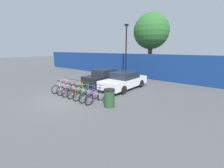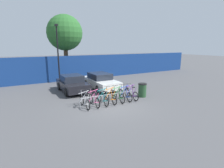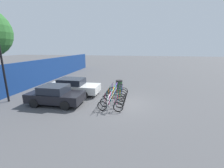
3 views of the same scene
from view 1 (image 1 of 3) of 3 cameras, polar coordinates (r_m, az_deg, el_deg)
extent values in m
plane|color=#4C4C4F|center=(10.39, -15.97, -5.31)|extent=(120.00, 120.00, 0.00)
cube|color=navy|center=(17.22, 10.65, 6.73)|extent=(36.00, 0.16, 2.69)
cylinder|color=gray|center=(10.50, -12.65, -1.81)|extent=(4.07, 0.04, 0.04)
cylinder|color=gray|center=(12.19, -18.53, -1.44)|extent=(0.04, 0.04, 0.55)
cylinder|color=gray|center=(9.12, -4.56, -5.61)|extent=(0.04, 0.04, 0.55)
torus|color=black|center=(11.63, -20.68, -2.01)|extent=(0.06, 0.66, 0.66)
torus|color=black|center=(12.17, -16.43, -1.05)|extent=(0.06, 0.66, 0.66)
cylinder|color=#B7B7BC|center=(11.90, -17.98, 0.12)|extent=(0.60, 0.04, 0.76)
cylinder|color=#B7B7BC|center=(11.81, -18.30, 1.54)|extent=(0.68, 0.04, 0.16)
cylinder|color=#B7B7BC|center=(11.74, -19.33, -0.45)|extent=(0.14, 0.04, 0.63)
cylinder|color=#B7B7BC|center=(11.64, -20.17, -0.51)|extent=(0.32, 0.03, 0.58)
cylinder|color=#B7B7BC|center=(11.73, -19.84, -1.94)|extent=(0.40, 0.03, 0.08)
cylinder|color=#B7B7BC|center=(12.07, -16.70, 0.50)|extent=(0.12, 0.04, 0.69)
cylinder|color=black|center=(11.97, -16.98, 2.17)|extent=(0.52, 0.03, 0.03)
cube|color=black|center=(11.62, -19.84, 1.09)|extent=(0.10, 0.22, 0.05)
torus|color=black|center=(11.09, -18.99, -2.58)|extent=(0.06, 0.66, 0.66)
torus|color=black|center=(11.65, -14.63, -1.55)|extent=(0.06, 0.66, 0.66)
cylinder|color=#E55993|center=(11.37, -16.21, -0.34)|extent=(0.60, 0.04, 0.76)
cylinder|color=#E55993|center=(11.28, -16.53, 1.14)|extent=(0.68, 0.04, 0.16)
cylinder|color=#E55993|center=(11.21, -17.59, -0.95)|extent=(0.14, 0.04, 0.63)
cylinder|color=#E55993|center=(11.10, -18.46, -1.02)|extent=(0.32, 0.03, 0.58)
cylinder|color=#E55993|center=(11.20, -18.12, -2.50)|extent=(0.40, 0.03, 0.08)
cylinder|color=#E55993|center=(11.55, -14.89, 0.06)|extent=(0.12, 0.04, 0.69)
cylinder|color=black|center=(11.45, -15.17, 1.81)|extent=(0.52, 0.03, 0.03)
cube|color=black|center=(11.08, -18.11, 0.67)|extent=(0.10, 0.22, 0.05)
torus|color=black|center=(10.60, -17.25, -3.18)|extent=(0.06, 0.66, 0.66)
torus|color=black|center=(11.18, -12.79, -2.06)|extent=(0.06, 0.66, 0.66)
cylinder|color=#197A7F|center=(10.89, -14.39, -0.82)|extent=(0.60, 0.04, 0.76)
cylinder|color=#197A7F|center=(10.79, -14.70, 0.73)|extent=(0.68, 0.04, 0.16)
cylinder|color=#197A7F|center=(10.72, -15.81, -1.46)|extent=(0.14, 0.04, 0.63)
cylinder|color=#197A7F|center=(10.60, -16.69, -1.53)|extent=(0.32, 0.03, 0.58)
cylinder|color=#197A7F|center=(10.71, -16.35, -3.08)|extent=(0.40, 0.03, 0.08)
cylinder|color=#197A7F|center=(11.07, -13.05, -0.38)|extent=(0.12, 0.04, 0.69)
cylinder|color=black|center=(10.97, -13.32, 1.43)|extent=(0.52, 0.03, 0.03)
cube|color=black|center=(10.59, -16.33, 0.23)|extent=(0.10, 0.22, 0.05)
torus|color=black|center=(10.12, -15.38, -3.81)|extent=(0.06, 0.66, 0.66)
torus|color=black|center=(10.73, -10.83, -2.60)|extent=(0.06, 0.66, 0.66)
cylinder|color=orange|center=(10.43, -12.44, -1.32)|extent=(0.60, 0.04, 0.76)
cylinder|color=orange|center=(10.33, -12.75, 0.29)|extent=(0.68, 0.04, 0.16)
cylinder|color=orange|center=(10.25, -13.89, -2.00)|extent=(0.14, 0.04, 0.63)
cylinder|color=orange|center=(10.13, -14.80, -2.09)|extent=(0.32, 0.03, 0.58)
cylinder|color=orange|center=(10.24, -14.46, -3.70)|extent=(0.40, 0.03, 0.08)
cylinder|color=orange|center=(10.62, -11.08, -0.86)|extent=(0.12, 0.04, 0.69)
cylinder|color=black|center=(10.51, -11.34, 1.03)|extent=(0.52, 0.03, 0.03)
cube|color=black|center=(10.11, -14.41, -0.24)|extent=(0.10, 0.22, 0.05)
torus|color=black|center=(9.65, -13.27, -4.51)|extent=(0.06, 0.66, 0.66)
torus|color=black|center=(10.29, -8.64, -3.20)|extent=(0.06, 0.66, 0.66)
cylinder|color=#288438|center=(9.97, -10.27, -1.88)|extent=(0.60, 0.04, 0.76)
cylinder|color=#288438|center=(9.87, -10.57, -0.20)|extent=(0.68, 0.04, 0.16)
cylinder|color=#288438|center=(9.78, -11.74, -2.61)|extent=(0.14, 0.04, 0.63)
cylinder|color=#288438|center=(9.66, -12.67, -2.71)|extent=(0.32, 0.03, 0.58)
cylinder|color=#288438|center=(9.78, -12.33, -4.39)|extent=(0.40, 0.03, 0.08)
cylinder|color=#288438|center=(10.17, -8.89, -1.39)|extent=(0.12, 0.04, 0.69)
cylinder|color=black|center=(10.06, -9.14, 0.58)|extent=(0.52, 0.03, 0.03)
cube|color=black|center=(9.64, -12.26, -0.77)|extent=(0.10, 0.22, 0.05)
torus|color=black|center=(9.21, -11.00, -5.26)|extent=(0.06, 0.66, 0.66)
torus|color=black|center=(9.87, -6.32, -3.83)|extent=(0.06, 0.66, 0.66)
cylinder|color=#284CB7|center=(9.54, -7.94, -2.48)|extent=(0.60, 0.04, 0.76)
cylinder|color=#284CB7|center=(9.43, -8.23, -0.73)|extent=(0.68, 0.04, 0.16)
cylinder|color=#284CB7|center=(9.34, -9.44, -3.25)|extent=(0.14, 0.04, 0.63)
cylinder|color=#284CB7|center=(9.21, -10.37, -3.37)|extent=(0.32, 0.03, 0.58)
cylinder|color=#284CB7|center=(9.34, -10.05, -5.12)|extent=(0.40, 0.03, 0.08)
cylinder|color=#284CB7|center=(9.75, -6.55, -1.95)|extent=(0.12, 0.04, 0.69)
cylinder|color=black|center=(9.64, -6.78, 0.10)|extent=(0.52, 0.03, 0.03)
cube|color=black|center=(9.20, -9.95, -1.34)|extent=(0.10, 0.22, 0.05)
torus|color=black|center=(8.83, -8.79, -5.98)|extent=(0.06, 0.66, 0.66)
torus|color=black|center=(9.52, -4.10, -4.43)|extent=(0.06, 0.66, 0.66)
cylinder|color=#752D99|center=(9.18, -5.70, -3.05)|extent=(0.60, 0.04, 0.76)
cylinder|color=#752D99|center=(9.06, -5.98, -1.24)|extent=(0.68, 0.04, 0.16)
cylinder|color=#752D99|center=(8.97, -7.21, -3.87)|extent=(0.14, 0.04, 0.63)
cylinder|color=#752D99|center=(8.83, -8.15, -4.00)|extent=(0.32, 0.03, 0.58)
cylinder|color=#752D99|center=(8.96, -7.84, -5.82)|extent=(0.40, 0.03, 0.08)
cylinder|color=#752D99|center=(9.39, -4.31, -2.48)|extent=(0.12, 0.04, 0.69)
cylinder|color=black|center=(9.27, -4.52, -0.36)|extent=(0.52, 0.03, 0.03)
cube|color=black|center=(8.82, -7.71, -1.89)|extent=(0.10, 0.22, 0.05)
cube|color=black|center=(14.02, -3.26, 2.29)|extent=(1.80, 3.93, 0.62)
cube|color=#1E232D|center=(14.00, -3.01, 4.64)|extent=(1.58, 1.81, 0.52)
cylinder|color=black|center=(15.46, -2.73, 2.39)|extent=(0.20, 0.64, 0.64)
cylinder|color=black|center=(14.40, 2.34, 1.59)|extent=(0.20, 0.64, 0.64)
cylinder|color=black|center=(13.89, -9.03, 1.01)|extent=(0.20, 0.64, 0.64)
cylinder|color=black|center=(12.69, -3.86, -0.01)|extent=(0.20, 0.64, 0.64)
cube|color=silver|center=(12.35, 4.64, 0.79)|extent=(1.80, 4.56, 0.62)
cube|color=#1E232D|center=(12.34, 4.99, 3.46)|extent=(1.58, 2.10, 0.52)
cylinder|color=black|center=(13.94, 4.83, 1.17)|extent=(0.20, 0.64, 0.64)
cylinder|color=black|center=(13.08, 11.01, 0.17)|extent=(0.20, 0.64, 0.64)
cylinder|color=black|center=(11.91, -2.40, -0.86)|extent=(0.20, 0.64, 0.64)
cylinder|color=black|center=(10.88, 4.35, -2.24)|extent=(0.20, 0.64, 0.64)
cylinder|color=black|center=(16.93, 5.34, 11.63)|extent=(0.14, 0.14, 5.54)
cube|color=black|center=(17.11, 5.56, 21.45)|extent=(0.24, 0.44, 0.20)
cylinder|color=#234728|center=(8.47, -1.02, -5.61)|extent=(0.60, 0.60, 0.95)
cylinder|color=black|center=(8.32, -1.03, -2.25)|extent=(0.63, 0.63, 0.08)
cylinder|color=brown|center=(18.66, 14.12, 8.59)|extent=(0.48, 0.48, 3.70)
sphere|color=#286028|center=(18.72, 14.73, 18.89)|extent=(4.03, 4.03, 4.03)
camera|label=2|loc=(14.01, -67.68, 7.68)|focal=28.00mm
camera|label=3|loc=(19.15, -38.89, 12.92)|focal=24.00mm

